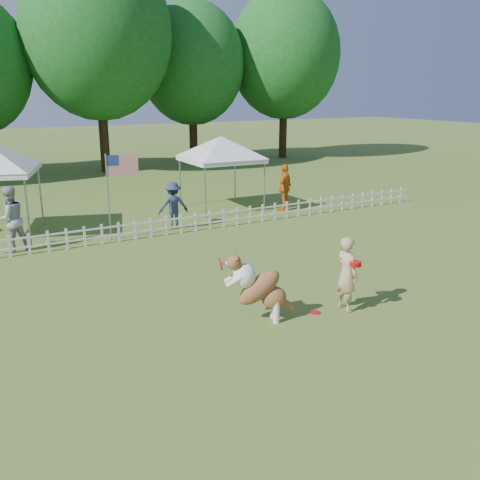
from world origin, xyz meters
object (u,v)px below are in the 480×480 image
at_px(handler, 346,274).
at_px(dog, 260,287).
at_px(flag_pole, 108,198).
at_px(frisbee_on_turf, 315,312).
at_px(spectator_c, 285,187).
at_px(spectator_a, 10,219).
at_px(spectator_b, 173,205).
at_px(canopy_tent_right, 221,174).

distance_m(handler, dog, 1.83).
bearing_deg(flag_pole, frisbee_on_turf, -67.99).
distance_m(flag_pole, spectator_c, 6.90).
relative_size(dog, spectator_a, 0.76).
bearing_deg(spectator_c, dog, 19.90).
height_order(spectator_b, spectator_c, spectator_c).
bearing_deg(frisbee_on_turf, spectator_c, 59.12).
distance_m(handler, spectator_a, 9.40).
bearing_deg(canopy_tent_right, spectator_a, -163.36).
bearing_deg(spectator_a, canopy_tent_right, 176.02).
bearing_deg(frisbee_on_turf, handler, -14.97).
xyz_separation_m(dog, spectator_b, (1.44, 7.56, 0.06)).
height_order(frisbee_on_turf, canopy_tent_right, canopy_tent_right).
relative_size(dog, flag_pole, 0.54).
bearing_deg(spectator_b, spectator_c, -165.91).
relative_size(handler, spectator_b, 1.03).
bearing_deg(handler, flag_pole, 20.20).
relative_size(handler, dog, 1.11).
relative_size(handler, spectator_a, 0.85).
bearing_deg(dog, frisbee_on_turf, 9.39).
bearing_deg(handler, spectator_a, 35.42).
height_order(handler, canopy_tent_right, canopy_tent_right).
bearing_deg(spectator_a, dog, 96.70).
height_order(canopy_tent_right, spectator_c, canopy_tent_right).
xyz_separation_m(handler, spectator_c, (4.29, 8.38, 0.08)).
xyz_separation_m(dog, spectator_a, (-3.45, 7.42, 0.22)).
bearing_deg(canopy_tent_right, spectator_b, -144.15).
distance_m(spectator_a, spectator_c, 9.55).
height_order(frisbee_on_turf, spectator_a, spectator_a).
bearing_deg(spectator_c, spectator_a, -29.37).
xyz_separation_m(canopy_tent_right, spectator_a, (-7.60, -1.93, -0.41)).
height_order(canopy_tent_right, spectator_b, canopy_tent_right).
relative_size(canopy_tent_right, spectator_c, 1.54).
distance_m(handler, spectator_b, 7.95).
height_order(dog, flag_pole, flag_pole).
height_order(handler, spectator_c, spectator_c).
relative_size(frisbee_on_turf, spectator_c, 0.12).
bearing_deg(dog, handler, 7.91).
relative_size(canopy_tent_right, spectator_b, 1.76).
bearing_deg(frisbee_on_turf, spectator_b, 87.99).
relative_size(spectator_a, spectator_b, 1.22).
bearing_deg(canopy_tent_right, flag_pole, -153.65).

